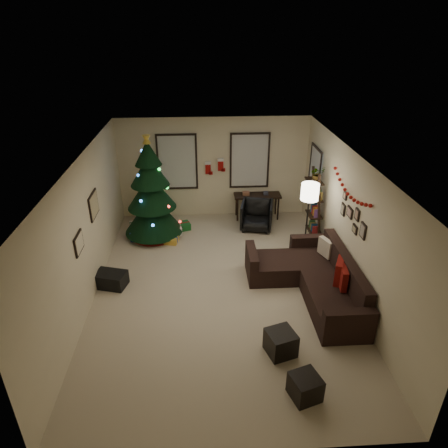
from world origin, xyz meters
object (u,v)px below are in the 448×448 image
at_px(sofa, 314,279).
at_px(bookshelf, 315,210).
at_px(christmas_tree, 151,195).
at_px(desk_chair, 257,215).
at_px(desk, 257,197).

xyz_separation_m(sofa, bookshelf, (0.46, 1.89, 0.63)).
xyz_separation_m(christmas_tree, desk_chair, (2.61, 0.23, -0.73)).
xyz_separation_m(desk, bookshelf, (1.14, -1.53, 0.32)).
bearing_deg(christmas_tree, bookshelf, -9.62).
relative_size(sofa, desk, 2.20).
bearing_deg(desk_chair, sofa, -62.51).
bearing_deg(sofa, desk, 101.20).
height_order(christmas_tree, bookshelf, christmas_tree).
bearing_deg(desk, sofa, -78.80).
distance_m(christmas_tree, sofa, 4.31).
height_order(sofa, desk, sofa).
bearing_deg(desk, bookshelf, -53.39).
distance_m(desk, desk_chair, 0.69).
distance_m(sofa, desk_chair, 2.88).
distance_m(sofa, desk, 3.50).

